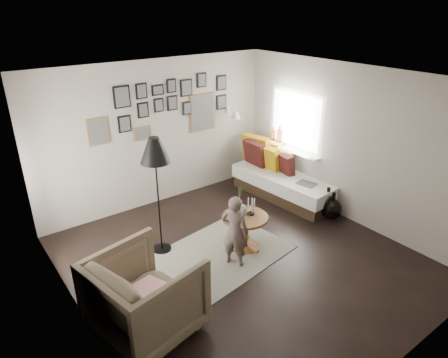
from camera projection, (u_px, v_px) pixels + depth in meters
ground at (242, 259)px, 5.86m from camera, size 4.80×4.80×0.00m
wall_back at (158, 134)px, 7.07m from camera, size 4.50×0.00×4.50m
wall_front at (413, 266)px, 3.57m from camera, size 4.50×0.00×4.50m
wall_left at (74, 232)px, 4.09m from camera, size 0.00×4.80×4.80m
wall_right at (349, 145)px, 6.55m from camera, size 0.00×4.80×4.80m
ceiling at (246, 80)px, 4.79m from camera, size 4.80×4.80×0.00m
door_left at (48, 209)px, 5.08m from camera, size 0.00×2.14×2.14m
window_right at (286, 145)px, 7.64m from camera, size 0.15×1.32×1.30m
gallery_wall at (171, 108)px, 7.04m from camera, size 2.74×0.03×1.08m
wall_sconce at (235, 115)px, 7.66m from camera, size 0.18×0.36×0.16m
rug at (219, 255)px, 5.95m from camera, size 2.21×1.70×0.01m
pedestal_table at (245, 233)px, 6.05m from camera, size 0.69×0.69×0.54m
vase at (240, 208)px, 5.84m from camera, size 0.20×0.20×0.49m
candles at (251, 207)px, 5.94m from camera, size 0.12×0.12×0.26m
daybed at (282, 179)px, 7.68m from camera, size 1.07×2.20×1.03m
magazine_on_daybed at (306, 184)px, 7.12m from camera, size 0.31×0.36×0.02m
armchair at (145, 296)px, 4.41m from camera, size 1.26×1.24×0.98m
armchair_cushion at (146, 293)px, 4.47m from camera, size 0.51×0.52×0.20m
floor_lamp at (155, 155)px, 5.45m from camera, size 0.42×0.42×1.80m
magazine_basket at (131, 326)px, 4.42m from camera, size 0.31×0.31×0.37m
demijohn_large at (327, 205)px, 6.94m from camera, size 0.37×0.37×0.55m
demijohn_small at (332, 209)px, 6.87m from camera, size 0.32×0.32×0.50m
child at (235, 231)px, 5.54m from camera, size 0.43×0.47×1.08m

